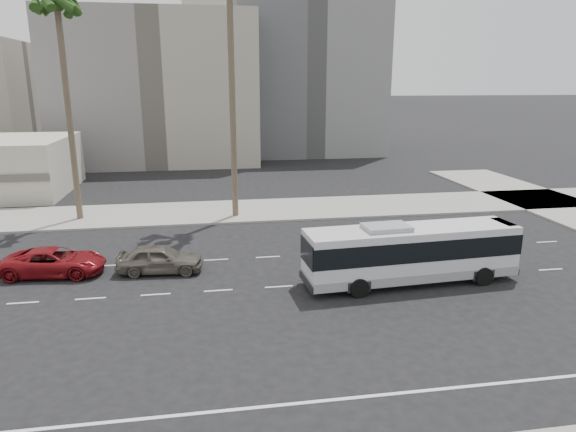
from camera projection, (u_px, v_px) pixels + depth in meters
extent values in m
plane|color=black|center=(337.00, 283.00, 25.74)|extent=(700.00, 700.00, 0.00)
cube|color=gray|center=(288.00, 209.00, 40.51)|extent=(120.00, 7.00, 0.15)
cube|color=gray|center=(159.00, 89.00, 64.51)|extent=(24.00, 18.00, 18.00)
cube|color=#5D5D60|center=(302.00, 60.00, 73.25)|extent=(20.00, 20.00, 26.00)
cube|color=#B9B7A6|center=(211.00, 58.00, 258.31)|extent=(42.00, 42.00, 44.00)
cube|color=slate|center=(309.00, 28.00, 243.15)|extent=(26.00, 26.00, 70.00)
cube|color=slate|center=(343.00, 44.00, 276.91)|extent=(22.00, 22.00, 60.00)
cube|color=silver|center=(411.00, 251.00, 25.46)|extent=(10.97, 3.10, 2.43)
cube|color=black|center=(412.00, 245.00, 25.37)|extent=(11.04, 3.17, 1.03)
cube|color=gray|center=(410.00, 271.00, 25.73)|extent=(11.00, 3.15, 0.47)
cube|color=gray|center=(386.00, 227.00, 24.90)|extent=(2.34, 1.64, 0.28)
cube|color=#262628|center=(507.00, 226.00, 25.97)|extent=(0.67, 1.72, 0.28)
cylinder|color=black|center=(485.00, 278.00, 25.16)|extent=(0.93, 0.28, 0.93)
cylinder|color=black|center=(461.00, 262.00, 27.44)|extent=(0.93, 0.28, 0.93)
cylinder|color=black|center=(356.00, 287.00, 24.14)|extent=(0.93, 0.28, 0.93)
cylinder|color=black|center=(343.00, 269.00, 26.42)|extent=(0.93, 0.28, 0.93)
imported|color=#5D554C|center=(160.00, 259.00, 27.04)|extent=(2.18, 4.65, 1.54)
imported|color=maroon|center=(54.00, 262.00, 26.72)|extent=(2.89, 5.41, 1.45)
cylinder|color=brown|center=(232.00, 100.00, 36.12)|extent=(0.48, 0.48, 17.31)
cylinder|color=brown|center=(69.00, 119.00, 35.60)|extent=(0.47, 0.47, 14.81)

